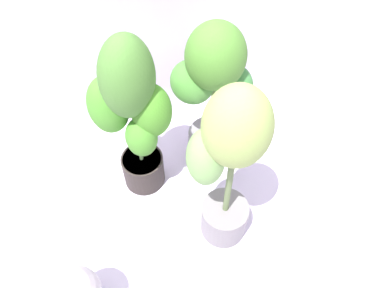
% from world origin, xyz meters
% --- Properties ---
extents(ground_plane, '(8.00, 8.00, 0.00)m').
position_xyz_m(ground_plane, '(0.00, 0.00, 0.00)').
color(ground_plane, silver).
rests_on(ground_plane, ground).
extents(potted_plant_back_center, '(0.38, 0.33, 0.77)m').
position_xyz_m(potted_plant_back_center, '(0.06, 0.48, 0.46)').
color(potted_plant_back_center, slate).
rests_on(potted_plant_back_center, ground).
extents(potted_plant_center, '(0.32, 0.31, 0.85)m').
position_xyz_m(potted_plant_center, '(-0.01, 0.08, 0.51)').
color(potted_plant_center, slate).
rests_on(potted_plant_center, ground).
extents(potted_plant_back_left, '(0.33, 0.30, 0.84)m').
position_xyz_m(potted_plant_back_left, '(-0.28, 0.41, 0.49)').
color(potted_plant_back_left, '#2D2622').
rests_on(potted_plant_back_left, ground).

